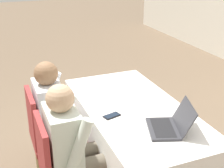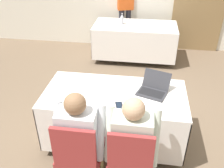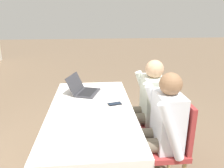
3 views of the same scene
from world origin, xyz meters
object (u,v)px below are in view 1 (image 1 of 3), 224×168
object	(u,v)px
chair_near_left	(48,133)
person_white_shirt	(74,146)
chair_near_right	(61,166)
laptop	(169,125)
person_checkered_shirt	(58,115)
cell_phone	(112,116)

from	to	relation	value
chair_near_left	person_white_shirt	size ratio (longest dim) A/B	0.78
chair_near_left	chair_near_right	size ratio (longest dim) A/B	1.00
laptop	person_white_shirt	distance (m)	0.73
chair_near_left	chair_near_right	bearing A→B (deg)	-180.00
laptop	person_white_shirt	size ratio (longest dim) A/B	0.35
chair_near_left	laptop	bearing A→B (deg)	-130.77
person_checkered_shirt	person_white_shirt	distance (m)	0.51
person_checkered_shirt	person_white_shirt	world-z (taller)	same
person_checkered_shirt	cell_phone	bearing A→B (deg)	-132.10
chair_near_left	person_checkered_shirt	world-z (taller)	person_checkered_shirt
laptop	person_checkered_shirt	distance (m)	0.99
chair_near_left	person_white_shirt	distance (m)	0.54
laptop	chair_near_left	distance (m)	1.09
laptop	chair_near_left	world-z (taller)	laptop
cell_phone	chair_near_left	size ratio (longest dim) A/B	0.17
cell_phone	person_checkered_shirt	bearing A→B (deg)	-146.84
chair_near_right	person_checkered_shirt	bearing A→B (deg)	-11.48
chair_near_left	person_white_shirt	xyz separation A→B (m)	(0.51, 0.10, 0.16)
laptop	person_checkered_shirt	xyz separation A→B (m)	(-0.69, -0.70, -0.12)
cell_phone	person_checkered_shirt	xyz separation A→B (m)	(-0.34, -0.37, -0.09)
person_white_shirt	cell_phone	bearing A→B (deg)	-65.42
chair_near_right	cell_phone	bearing A→B (deg)	-70.29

